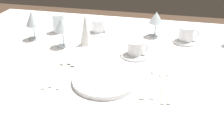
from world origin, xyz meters
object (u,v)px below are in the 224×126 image
at_px(spoon_soup, 154,80).
at_px(fork_salad, 56,73).
at_px(dinner_plate, 105,80).
at_px(coffee_cup_left, 136,48).
at_px(coffee_cup_right, 99,26).
at_px(napkin_folded, 85,29).
at_px(wine_glass_left, 62,26).
at_px(wine_glass_right, 156,19).
at_px(fork_outer, 68,74).
at_px(drink_tumbler, 59,24).
at_px(spoon_dessert, 163,83).
at_px(wine_glass_far, 32,20).
at_px(spoon_tea, 169,83).
at_px(coffee_cup_far, 187,34).
at_px(fork_inner, 63,72).
at_px(dinner_knife, 146,84).

bearing_deg(spoon_soup, fork_salad, -175.08).
distance_m(dinner_plate, coffee_cup_left, 0.26).
xyz_separation_m(coffee_cup_right, napkin_folded, (-0.02, -0.16, 0.04)).
relative_size(wine_glass_left, wine_glass_right, 1.07).
distance_m(fork_outer, drink_tumbler, 0.49).
height_order(spoon_dessert, coffee_cup_left, coffee_cup_left).
distance_m(wine_glass_right, wine_glass_far, 0.64).
height_order(spoon_soup, wine_glass_right, wine_glass_right).
height_order(dinner_plate, spoon_tea, dinner_plate).
height_order(spoon_tea, coffee_cup_far, coffee_cup_far).
height_order(fork_inner, dinner_knife, same).
bearing_deg(fork_outer, spoon_dessert, 2.17).
distance_m(coffee_cup_right, napkin_folded, 0.16).
relative_size(fork_outer, drink_tumbler, 2.09).
bearing_deg(coffee_cup_left, spoon_tea, -52.05).
xyz_separation_m(dinner_knife, coffee_cup_left, (-0.07, 0.24, 0.04)).
distance_m(fork_outer, spoon_dessert, 0.38).
distance_m(coffee_cup_left, wine_glass_right, 0.27).
bearing_deg(fork_salad, napkin_folded, 84.01).
relative_size(spoon_tea, coffee_cup_far, 2.19).
bearing_deg(spoon_dessert, dinner_knife, -160.92).
xyz_separation_m(coffee_cup_left, coffee_cup_right, (-0.24, 0.23, 0.00)).
height_order(fork_inner, coffee_cup_right, coffee_cup_right).
height_order(coffee_cup_left, wine_glass_right, wine_glass_right).
bearing_deg(wine_glass_left, fork_inner, -69.34).
xyz_separation_m(fork_salad, coffee_cup_right, (0.06, 0.47, 0.04)).
xyz_separation_m(fork_salad, wine_glass_left, (-0.07, 0.26, 0.10)).
bearing_deg(coffee_cup_right, fork_outer, -90.57).
bearing_deg(drink_tumbler, napkin_folded, -33.21).
bearing_deg(coffee_cup_far, spoon_dessert, -102.05).
bearing_deg(wine_glass_far, dinner_plate, -35.41).
relative_size(coffee_cup_left, drink_tumbler, 0.95).
bearing_deg(spoon_dessert, drink_tumbler, 144.85).
relative_size(wine_glass_far, napkin_folded, 0.94).
height_order(spoon_dessert, napkin_folded, napkin_folded).
bearing_deg(drink_tumbler, wine_glass_far, -125.78).
height_order(fork_salad, coffee_cup_right, coffee_cup_right).
distance_m(fork_outer, coffee_cup_far, 0.65).
height_order(spoon_tea, napkin_folded, napkin_folded).
relative_size(fork_inner, coffee_cup_right, 2.28).
bearing_deg(coffee_cup_left, fork_outer, -136.74).
bearing_deg(drink_tumbler, coffee_cup_left, -23.97).
relative_size(coffee_cup_far, wine_glass_left, 0.71).
distance_m(dinner_plate, spoon_soup, 0.19).
relative_size(dinner_plate, spoon_dessert, 1.17).
xyz_separation_m(fork_salad, napkin_folded, (0.03, 0.31, 0.08)).
xyz_separation_m(fork_outer, wine_glass_right, (0.31, 0.49, 0.09)).
bearing_deg(coffee_cup_left, fork_inner, -141.12).
height_order(spoon_tea, drink_tumbler, drink_tumbler).
xyz_separation_m(fork_inner, dinner_knife, (0.35, -0.02, 0.00)).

